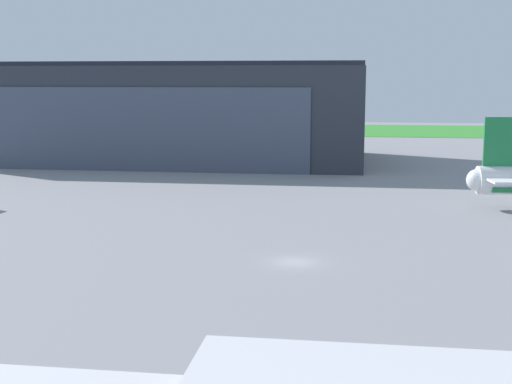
% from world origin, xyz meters
% --- Properties ---
extents(ground_plane, '(440.00, 440.00, 0.00)m').
position_xyz_m(ground_plane, '(0.00, 0.00, 0.00)').
color(ground_plane, gray).
extents(grass_field_strip, '(440.00, 56.00, 0.08)m').
position_xyz_m(grass_field_strip, '(0.00, 175.65, 0.04)').
color(grass_field_strip, '#368A30').
rests_on(grass_field_strip, ground_plane).
extents(maintenance_hangar, '(81.36, 40.55, 21.05)m').
position_xyz_m(maintenance_hangar, '(-33.47, 82.33, 10.07)').
color(maintenance_hangar, '#2D333D').
rests_on(maintenance_hangar, ground_plane).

